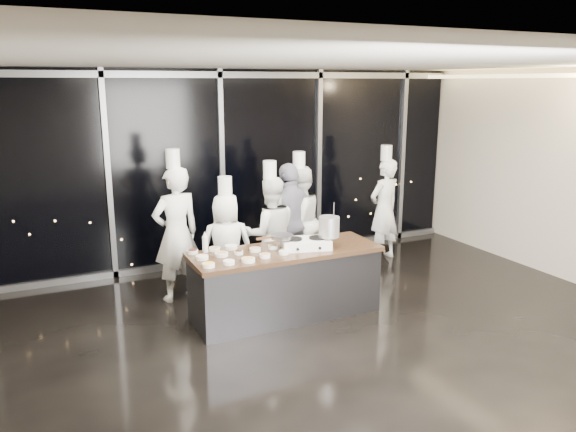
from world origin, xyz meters
The scene contains 15 objects.
ground centered at (0.00, 0.00, 0.00)m, with size 9.00×9.00×0.00m, color black.
room_shell centered at (0.18, 0.00, 2.25)m, with size 9.02×7.02×3.21m.
window_wall centered at (0.00, 3.43, 1.60)m, with size 8.90×0.11×3.20m.
demo_counter centered at (0.00, 0.90, 0.45)m, with size 2.46×0.86×0.90m.
stove centered at (0.27, 0.86, 0.96)m, with size 0.70×0.53×0.14m.
frying_pan centered at (-0.03, 0.95, 1.06)m, with size 0.52×0.35×0.05m.
stock_pot centered at (0.56, 0.77, 1.17)m, with size 0.27×0.27×0.27m, color #BBBBBD.
prep_bowls centered at (-0.64, 0.92, 0.93)m, with size 1.40×0.76×0.05m.
squeeze_bottle centered at (-0.96, 1.24, 1.02)m, with size 0.07×0.07×0.26m.
chef_far_left centered at (-1.12, 2.07, 0.96)m, with size 0.77×0.59×2.12m.
chef_left centered at (-0.49, 1.78, 0.77)m, with size 0.83×0.63×1.75m.
chef_center centered at (0.21, 1.89, 0.85)m, with size 0.92×0.77×1.91m.
guest centered at (0.62, 2.08, 0.91)m, with size 1.16×0.79×1.83m.
chef_right centered at (0.87, 2.30, 0.87)m, with size 1.02×0.92×1.96m.
chef_side centered at (2.56, 2.43, 0.89)m, with size 0.71×0.55×1.97m.
Camera 1 is at (-2.88, -5.34, 2.99)m, focal length 35.00 mm.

